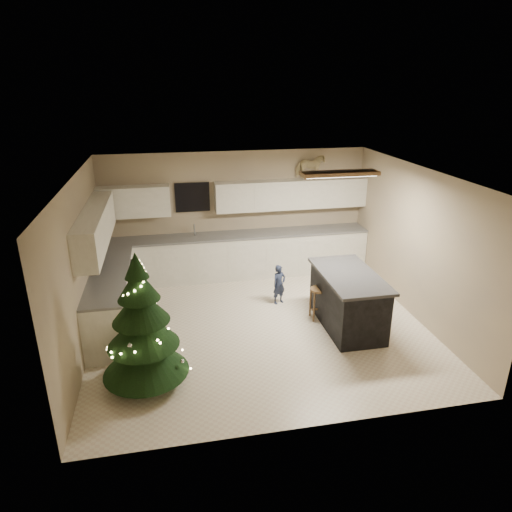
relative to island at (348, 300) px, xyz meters
name	(u,v)px	position (x,y,z in m)	size (l,w,h in m)	color
ground_plane	(260,326)	(-1.45, 0.25, -0.48)	(5.50, 5.50, 0.00)	beige
room_shell	(262,228)	(-1.43, 0.25, 1.27)	(5.52, 5.02, 2.61)	tan
cabinetry	(197,254)	(-2.36, 1.90, 0.28)	(5.50, 3.20, 2.00)	white
island	(348,300)	(0.00, 0.00, 0.00)	(0.90, 1.70, 0.95)	black
bar_stool	(318,296)	(-0.40, 0.33, -0.05)	(0.30, 0.30, 0.57)	brown
christmas_tree	(143,332)	(-3.30, -0.96, 0.31)	(1.21, 1.17, 1.93)	#3F2816
toddler	(279,284)	(-0.92, 1.04, -0.10)	(0.28, 0.18, 0.76)	#172138
rocking_horse	(310,167)	(0.08, 2.58, 1.78)	(0.59, 0.31, 0.50)	brown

